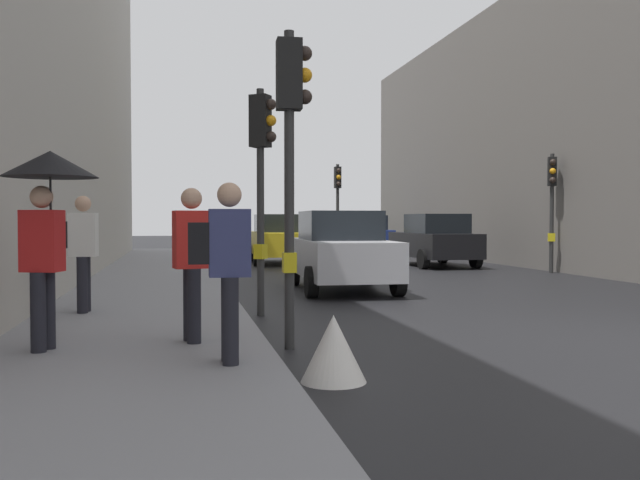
% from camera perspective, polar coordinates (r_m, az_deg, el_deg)
% --- Properties ---
extents(sidewalk_kerb, '(3.12, 40.00, 0.16)m').
position_cam_1_polar(sidewalk_kerb, '(13.96, -14.04, -4.45)').
color(sidewalk_kerb, gray).
rests_on(sidewalk_kerb, ground).
extents(traffic_light_near_left, '(0.44, 0.25, 3.83)m').
position_cam_1_polar(traffic_light_near_left, '(8.26, -2.44, 9.16)').
color(traffic_light_near_left, '#2D2D2D').
rests_on(traffic_light_near_left, ground).
extents(traffic_light_near_right, '(0.44, 0.38, 3.68)m').
position_cam_1_polar(traffic_light_near_right, '(11.11, -4.92, 6.74)').
color(traffic_light_near_right, '#2D2D2D').
rests_on(traffic_light_near_right, ground).
extents(traffic_light_far_median, '(0.24, 0.43, 3.76)m').
position_cam_1_polar(traffic_light_far_median, '(26.85, 1.50, 3.90)').
color(traffic_light_far_median, '#2D2D2D').
rests_on(traffic_light_far_median, ground).
extents(traffic_light_mid_street, '(0.34, 0.45, 3.50)m').
position_cam_1_polar(traffic_light_mid_street, '(21.05, 18.90, 3.93)').
color(traffic_light_mid_street, '#2D2D2D').
rests_on(traffic_light_mid_street, ground).
extents(car_silver_hatchback, '(2.14, 4.26, 1.76)m').
position_cam_1_polar(car_silver_hatchback, '(15.11, 1.81, -0.90)').
color(car_silver_hatchback, '#BCBCC1').
rests_on(car_silver_hatchback, ground).
extents(car_blue_van, '(2.09, 4.24, 1.76)m').
position_cam_1_polar(car_blue_van, '(30.83, 3.68, 0.43)').
color(car_blue_van, navy).
rests_on(car_blue_van, ground).
extents(car_dark_suv, '(2.08, 4.23, 1.76)m').
position_cam_1_polar(car_dark_suv, '(23.23, 9.58, -0.01)').
color(car_dark_suv, black).
rests_on(car_dark_suv, ground).
extents(car_yellow_taxi, '(2.14, 4.26, 1.76)m').
position_cam_1_polar(car_yellow_taxi, '(24.46, -3.49, 0.10)').
color(car_yellow_taxi, yellow).
rests_on(car_yellow_taxi, ground).
extents(car_green_estate, '(2.12, 4.25, 1.76)m').
position_cam_1_polar(car_green_estate, '(35.84, 1.14, 0.61)').
color(car_green_estate, '#2D6038').
rests_on(car_green_estate, ground).
extents(pedestrian_with_umbrella, '(1.00, 1.00, 2.14)m').
position_cam_1_polar(pedestrian_with_umbrella, '(7.81, -21.89, 3.60)').
color(pedestrian_with_umbrella, black).
rests_on(pedestrian_with_umbrella, sidewalk_kerb).
extents(pedestrian_with_grey_backpack, '(0.60, 0.36, 1.77)m').
position_cam_1_polar(pedestrian_with_grey_backpack, '(6.69, -7.98, -1.76)').
color(pedestrian_with_grey_backpack, black).
rests_on(pedestrian_with_grey_backpack, sidewalk_kerb).
extents(pedestrian_with_black_backpack, '(0.62, 0.36, 1.77)m').
position_cam_1_polar(pedestrian_with_black_backpack, '(10.90, -19.48, -0.51)').
color(pedestrian_with_black_backpack, black).
rests_on(pedestrian_with_black_backpack, sidewalk_kerb).
extents(pedestrian_in_red_jacket, '(0.44, 0.36, 1.77)m').
position_cam_1_polar(pedestrian_in_red_jacket, '(7.92, -10.72, -1.47)').
color(pedestrian_in_red_jacket, black).
rests_on(pedestrian_in_red_jacket, sidewalk_kerb).
extents(warning_sign_triangle, '(0.64, 0.64, 0.65)m').
position_cam_1_polar(warning_sign_triangle, '(6.62, 1.14, -9.09)').
color(warning_sign_triangle, silver).
rests_on(warning_sign_triangle, ground).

